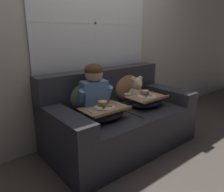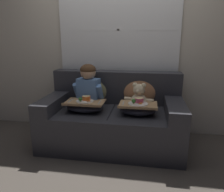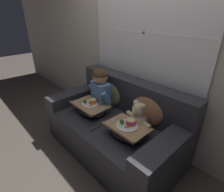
{
  "view_description": "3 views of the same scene",
  "coord_description": "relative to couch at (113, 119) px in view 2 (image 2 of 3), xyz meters",
  "views": [
    {
      "loc": [
        -1.63,
        -1.8,
        1.35
      ],
      "look_at": [
        -0.08,
        0.09,
        0.64
      ],
      "focal_mm": 35.0,
      "sensor_mm": 36.0,
      "label": 1
    },
    {
      "loc": [
        0.43,
        -2.59,
        1.37
      ],
      "look_at": [
        0.0,
        -0.03,
        0.67
      ],
      "focal_mm": 35.0,
      "sensor_mm": 36.0,
      "label": 2
    },
    {
      "loc": [
        1.33,
        -1.25,
        1.69
      ],
      "look_at": [
        -0.13,
        0.11,
        0.72
      ],
      "focal_mm": 28.0,
      "sensor_mm": 36.0,
      "label": 3
    }
  ],
  "objects": [
    {
      "name": "throw_pillow_behind_child",
      "position": [
        -0.33,
        0.21,
        0.35
      ],
      "size": [
        0.44,
        0.21,
        0.45
      ],
      "color": "#898456",
      "rests_on": "couch"
    },
    {
      "name": "throw_pillow_behind_teddy",
      "position": [
        0.33,
        0.21,
        0.35
      ],
      "size": [
        0.44,
        0.21,
        0.46
      ],
      "color": "#B2754C",
      "rests_on": "couch"
    },
    {
      "name": "couch",
      "position": [
        0.0,
        0.0,
        0.0
      ],
      "size": [
        1.75,
        0.93,
        0.91
      ],
      "color": "#2D2D33",
      "rests_on": "ground_plane"
    },
    {
      "name": "lap_tray_teddy",
      "position": [
        0.33,
        -0.16,
        0.21
      ],
      "size": [
        0.45,
        0.32,
        0.2
      ],
      "color": "#2D2D38",
      "rests_on": "teddy_bear"
    },
    {
      "name": "wall_back_with_window",
      "position": [
        0.0,
        0.49,
        0.98
      ],
      "size": [
        8.0,
        0.08,
        2.6
      ],
      "color": "beige",
      "rests_on": "ground_plane"
    },
    {
      "name": "lap_tray_child",
      "position": [
        -0.33,
        -0.16,
        0.21
      ],
      "size": [
        0.48,
        0.33,
        0.19
      ],
      "color": "#2D2D38",
      "rests_on": "child_figure"
    },
    {
      "name": "ground_plane",
      "position": [
        0.0,
        -0.06,
        -0.33
      ],
      "size": [
        14.0,
        14.0,
        0.0
      ],
      "primitive_type": "plane",
      "color": "#4C443D"
    },
    {
      "name": "child_figure",
      "position": [
        -0.33,
        0.03,
        0.45
      ],
      "size": [
        0.42,
        0.22,
        0.57
      ],
      "color": "#5B84BC",
      "rests_on": "couch"
    },
    {
      "name": "teddy_bear",
      "position": [
        0.33,
        0.02,
        0.29
      ],
      "size": [
        0.38,
        0.27,
        0.35
      ],
      "color": "beige",
      "rests_on": "couch"
    }
  ]
}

